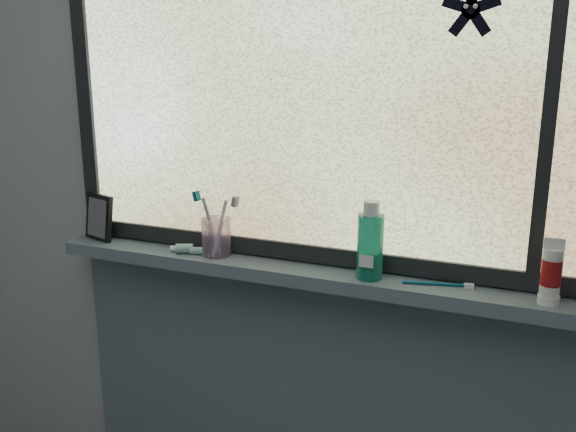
% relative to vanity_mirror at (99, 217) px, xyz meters
% --- Properties ---
extents(wall_back, '(3.00, 0.01, 2.50)m').
position_rel_vanity_mirror_xyz_m(wall_back, '(0.73, 0.07, 0.16)').
color(wall_back, '#9EA3A8').
rests_on(wall_back, ground).
extents(windowsill, '(1.62, 0.14, 0.04)m').
position_rel_vanity_mirror_xyz_m(windowsill, '(0.73, -0.01, -0.09)').
color(windowsill, '#50606B').
rests_on(windowsill, wall_back).
extents(sill_apron, '(1.62, 0.02, 0.98)m').
position_rel_vanity_mirror_xyz_m(sill_apron, '(0.73, 0.05, -0.60)').
color(sill_apron, '#50606B').
rests_on(sill_apron, floor).
extents(window_pane, '(1.50, 0.01, 1.00)m').
position_rel_vanity_mirror_xyz_m(window_pane, '(0.73, 0.05, 0.44)').
color(window_pane, silver).
rests_on(window_pane, wall_back).
extents(frame_bottom, '(1.60, 0.03, 0.05)m').
position_rel_vanity_mirror_xyz_m(frame_bottom, '(0.73, 0.04, -0.04)').
color(frame_bottom, black).
rests_on(frame_bottom, windowsill).
extents(frame_left, '(0.05, 0.03, 1.10)m').
position_rel_vanity_mirror_xyz_m(frame_left, '(-0.05, 0.04, 0.44)').
color(frame_left, black).
rests_on(frame_left, wall_back).
extents(frame_mullion, '(0.03, 0.03, 1.00)m').
position_rel_vanity_mirror_xyz_m(frame_mullion, '(1.33, 0.04, 0.44)').
color(frame_mullion, black).
rests_on(frame_mullion, wall_back).
extents(starfish_sticker, '(0.15, 0.02, 0.15)m').
position_rel_vanity_mirror_xyz_m(starfish_sticker, '(1.13, 0.03, 0.63)').
color(starfish_sticker, black).
rests_on(starfish_sticker, window_pane).
extents(vanity_mirror, '(0.13, 0.09, 0.15)m').
position_rel_vanity_mirror_xyz_m(vanity_mirror, '(0.00, 0.00, 0.00)').
color(vanity_mirror, black).
rests_on(vanity_mirror, windowsill).
extents(toothpaste_tube, '(0.17, 0.09, 0.03)m').
position_rel_vanity_mirror_xyz_m(toothpaste_tube, '(0.35, -0.02, -0.06)').
color(toothpaste_tube, silver).
rests_on(toothpaste_tube, windowsill).
extents(toothbrush_cup, '(0.10, 0.10, 0.11)m').
position_rel_vanity_mirror_xyz_m(toothbrush_cup, '(0.43, -0.00, -0.02)').
color(toothbrush_cup, '#C39DD0').
rests_on(toothbrush_cup, windowsill).
extents(toothbrush_lying, '(0.20, 0.07, 0.01)m').
position_rel_vanity_mirror_xyz_m(toothbrush_lying, '(1.09, -0.01, -0.07)').
color(toothbrush_lying, '#0B4E69').
rests_on(toothbrush_lying, windowsill).
extents(mouthwash_bottle, '(0.09, 0.09, 0.18)m').
position_rel_vanity_mirror_xyz_m(mouthwash_bottle, '(0.91, -0.02, 0.03)').
color(mouthwash_bottle, '#1D9676').
rests_on(mouthwash_bottle, windowsill).
extents(cream_tube, '(0.05, 0.05, 0.12)m').
position_rel_vanity_mirror_xyz_m(cream_tube, '(1.37, -0.02, 0.02)').
color(cream_tube, silver).
rests_on(cream_tube, windowsill).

